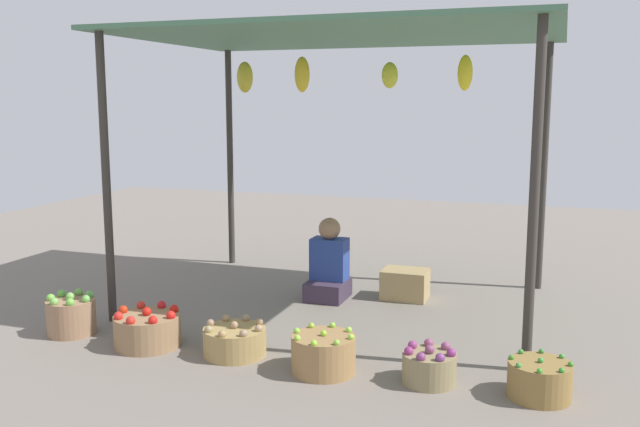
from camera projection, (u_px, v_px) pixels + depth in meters
ground_plane at (342, 303)px, 6.55m from camera, size 14.00×14.00×0.00m
market_stall_structure at (343, 51)px, 6.18m from camera, size 3.73×2.61×2.48m
vendor_person at (329, 268)px, 6.67m from camera, size 0.36×0.44×0.78m
basket_green_apples at (71, 316)px, 5.66m from camera, size 0.39×0.39×0.35m
basket_red_tomatoes at (147, 330)px, 5.38m from camera, size 0.51×0.51×0.31m
basket_potatoes at (235, 341)px, 5.19m from camera, size 0.47×0.47×0.26m
basket_limes at (324, 354)px, 4.86m from camera, size 0.45×0.45×0.30m
basket_purple_onions at (429, 367)px, 4.67m from camera, size 0.36×0.36×0.27m
basket_green_chilies at (540, 380)px, 4.44m from camera, size 0.40×0.40×0.27m
wooden_crate_near_vendor at (405, 284)px, 6.67m from camera, size 0.43×0.33×0.28m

